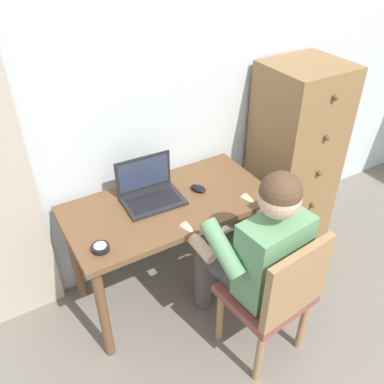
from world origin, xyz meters
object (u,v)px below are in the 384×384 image
(dresser, at_px, (294,157))
(chair, at_px, (276,294))
(laptop, at_px, (150,191))
(desk_clock, at_px, (100,248))
(computer_mouse, at_px, (198,188))
(desk, at_px, (169,217))
(person_seated, at_px, (255,248))

(dresser, bearing_deg, chair, -135.53)
(chair, height_order, laptop, laptop)
(desk_clock, bearing_deg, laptop, 33.63)
(computer_mouse, bearing_deg, desk_clock, 170.77)
(desk, bearing_deg, computer_mouse, 3.95)
(laptop, bearing_deg, desk, -52.57)
(desk, bearing_deg, person_seated, -65.82)
(laptop, bearing_deg, desk_clock, -146.37)
(chair, distance_m, laptop, 0.90)
(chair, bearing_deg, dresser, 44.47)
(chair, height_order, computer_mouse, chair)
(chair, relative_size, laptop, 2.49)
(computer_mouse, bearing_deg, dresser, -20.04)
(laptop, bearing_deg, computer_mouse, -15.45)
(person_seated, relative_size, desk_clock, 13.23)
(person_seated, height_order, desk_clock, person_seated)
(person_seated, bearing_deg, chair, -84.73)
(computer_mouse, bearing_deg, person_seated, -112.53)
(laptop, distance_m, computer_mouse, 0.30)
(desk, height_order, dresser, dresser)
(desk, relative_size, laptop, 3.41)
(desk, distance_m, computer_mouse, 0.25)
(dresser, distance_m, chair, 1.13)
(chair, bearing_deg, computer_mouse, 93.03)
(chair, bearing_deg, person_seated, 95.27)
(chair, height_order, desk_clock, chair)
(person_seated, bearing_deg, desk_clock, 154.32)
(desk, xyz_separation_m, desk_clock, (-0.48, -0.18, 0.12))
(person_seated, xyz_separation_m, computer_mouse, (-0.02, 0.53, 0.07))
(laptop, relative_size, desk_clock, 3.89)
(dresser, xyz_separation_m, laptop, (-1.12, 0.01, 0.11))
(laptop, bearing_deg, person_seated, -63.57)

